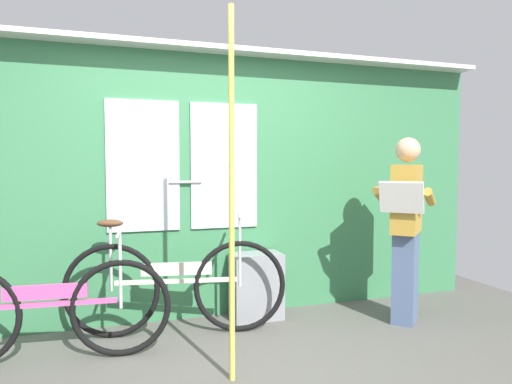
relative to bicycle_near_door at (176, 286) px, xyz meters
The scene contains 6 objects.
train_door_wall 0.98m from the bicycle_near_door, 49.48° to the left, with size 5.44×0.28×2.36m.
bicycle_near_door is the anchor object (origin of this frame).
bicycle_leaning_behind 0.95m from the bicycle_near_door, 165.27° to the right, with size 1.67×0.44×0.90m.
passenger_reading_newspaper 1.99m from the bicycle_near_door, ahead, with size 0.60×0.59×1.58m.
trash_bin_by_wall 0.76m from the bicycle_near_door, 13.48° to the left, with size 0.44×0.28×0.58m, color gray.
handrail_pole 1.18m from the bicycle_near_door, 75.59° to the right, with size 0.04×0.04×2.32m, color #C6C14C.
Camera 1 is at (-0.84, -2.60, 1.35)m, focal length 31.81 mm.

